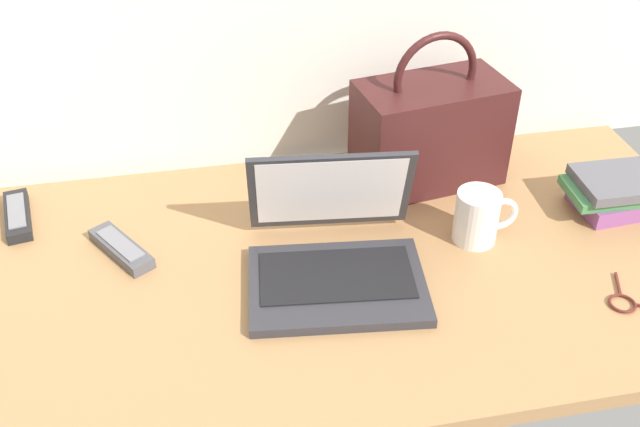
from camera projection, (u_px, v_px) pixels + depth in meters
name	position (u px, v px, depth m)	size (l,w,h in m)	color
desk	(310.00, 274.00, 1.35)	(1.60, 0.76, 0.03)	#A87A4C
laptop	(335.00, 252.00, 1.31)	(0.34, 0.32, 0.21)	#2D2D33
coffee_mug	(478.00, 216.00, 1.38)	(0.12, 0.08, 0.10)	white
remote_control_near	(18.00, 215.00, 1.45)	(0.07, 0.17, 0.02)	black
remote_control_far	(121.00, 248.00, 1.37)	(0.13, 0.16, 0.02)	#4C4C51
handbag	(430.00, 131.00, 1.51)	(0.32, 0.21, 0.33)	#3F1919
book_stack	(617.00, 192.00, 1.47)	(0.21, 0.13, 0.08)	#8C4C8C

